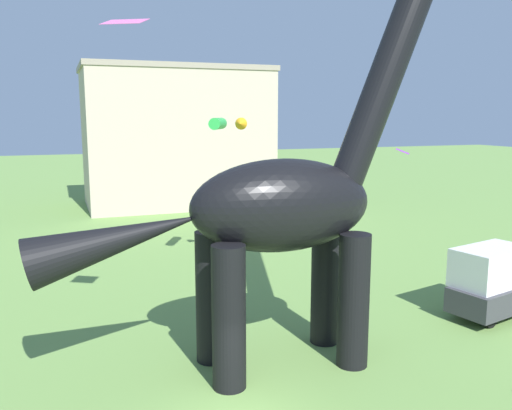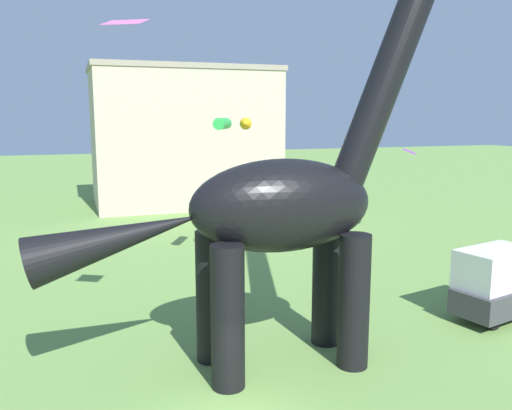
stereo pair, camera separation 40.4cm
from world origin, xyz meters
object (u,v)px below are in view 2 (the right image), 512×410
(kite_trailing, at_px, (227,124))
(kite_far_left, at_px, (410,151))
(parked_box_truck, at_px, (506,281))
(dinosaur_sculpture, at_px, (280,206))
(kite_far_right, at_px, (125,22))

(kite_trailing, bearing_deg, kite_far_left, 16.34)
(parked_box_truck, bearing_deg, dinosaur_sculpture, 171.70)
(kite_far_left, bearing_deg, kite_trailing, -163.66)
(parked_box_truck, height_order, kite_far_right, kite_far_right)
(parked_box_truck, xyz_separation_m, kite_far_right, (-16.38, -0.15, 10.29))
(parked_box_truck, distance_m, kite_far_right, 19.35)
(dinosaur_sculpture, bearing_deg, kite_trailing, 74.89)
(kite_far_right, bearing_deg, dinosaur_sculpture, -9.15)
(dinosaur_sculpture, height_order, kite_far_left, dinosaur_sculpture)
(parked_box_truck, relative_size, kite_far_right, 3.66)
(parked_box_truck, relative_size, kite_trailing, 2.53)
(kite_far_right, bearing_deg, kite_far_left, 35.20)
(dinosaur_sculpture, bearing_deg, parked_box_truck, -3.29)
(dinosaur_sculpture, distance_m, kite_trailing, 11.95)
(kite_trailing, bearing_deg, parked_box_truck, -46.85)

